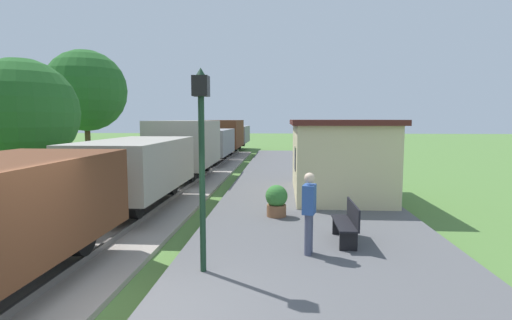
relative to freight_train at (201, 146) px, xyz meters
name	(u,v)px	position (x,y,z in m)	size (l,w,h in m)	color
rail_near	(10,312)	(0.72, -17.25, -1.32)	(0.07, 60.00, 0.14)	slate
freight_train	(201,146)	(0.00, 0.00, 0.00)	(2.50, 39.20, 2.72)	brown
station_hut	(337,157)	(6.80, -7.75, 0.15)	(3.50, 5.80, 2.78)	beige
bench_near_hut	(348,222)	(6.24, -13.70, -0.78)	(0.42, 1.50, 0.91)	black
person_waiting	(309,210)	(5.31, -14.56, -0.32)	(0.32, 0.42, 1.71)	#474C66
potted_planter	(276,200)	(4.59, -11.40, -0.78)	(0.64, 0.64, 0.92)	brown
lamp_post_near	(201,133)	(3.31, -15.63, 1.30)	(0.28, 0.28, 3.70)	#193823
tree_trackside_far	(22,113)	(-4.20, -9.55, 1.76)	(3.72, 3.72, 5.13)	#4C3823
tree_field_left	(86,91)	(-5.52, -2.49, 3.01)	(4.20, 4.20, 6.63)	#4C3823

